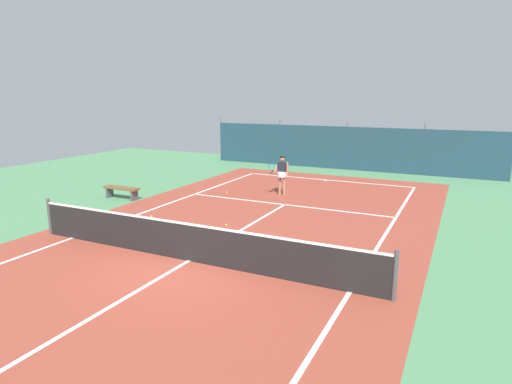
# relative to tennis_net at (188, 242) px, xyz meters

# --- Properties ---
(ground_plane) EXTENTS (36.00, 36.00, 0.00)m
(ground_plane) POSITION_rel_tennis_net_xyz_m (0.00, 0.00, -0.51)
(ground_plane) COLOR #4C8456
(court_surface) EXTENTS (11.02, 26.60, 0.01)m
(court_surface) POSITION_rel_tennis_net_xyz_m (0.00, 0.00, -0.51)
(court_surface) COLOR brown
(court_surface) RESTS_ON ground
(tennis_net) EXTENTS (10.12, 0.10, 1.10)m
(tennis_net) POSITION_rel_tennis_net_xyz_m (0.00, 0.00, 0.00)
(tennis_net) COLOR black
(tennis_net) RESTS_ON ground
(back_fence) EXTENTS (16.30, 0.98, 2.70)m
(back_fence) POSITION_rel_tennis_net_xyz_m (-0.00, 15.89, 0.16)
(back_fence) COLOR #1E3D4C
(back_fence) RESTS_ON ground
(tennis_player) EXTENTS (0.73, 0.75, 1.64)m
(tennis_player) POSITION_rel_tennis_net_xyz_m (-0.74, 7.87, 0.45)
(tennis_player) COLOR #9E7051
(tennis_player) RESTS_ON ground
(tennis_ball_near_player) EXTENTS (0.07, 0.07, 0.07)m
(tennis_ball_near_player) POSITION_rel_tennis_net_xyz_m (-3.00, 7.18, -0.48)
(tennis_ball_near_player) COLOR #CCDB33
(tennis_ball_near_player) RESTS_ON ground
(tennis_ball_midcourt) EXTENTS (0.07, 0.07, 0.07)m
(tennis_ball_midcourt) POSITION_rel_tennis_net_xyz_m (-3.46, 2.78, -0.48)
(tennis_ball_midcourt) COLOR #CCDB33
(tennis_ball_midcourt) RESTS_ON ground
(tennis_ball_by_sideline) EXTENTS (0.07, 0.07, 0.07)m
(tennis_ball_by_sideline) POSITION_rel_tennis_net_xyz_m (-0.66, 3.05, -0.48)
(tennis_ball_by_sideline) COLOR #CCDB33
(tennis_ball_by_sideline) RESTS_ON ground
(parked_car) EXTENTS (2.27, 4.33, 1.68)m
(parked_car) POSITION_rel_tennis_net_xyz_m (-0.81, 17.72, 0.33)
(parked_car) COLOR black
(parked_car) RESTS_ON ground
(courtside_bench) EXTENTS (1.60, 0.40, 0.49)m
(courtside_bench) POSITION_rel_tennis_net_xyz_m (-6.31, 4.43, -0.14)
(courtside_bench) COLOR brown
(courtside_bench) RESTS_ON ground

